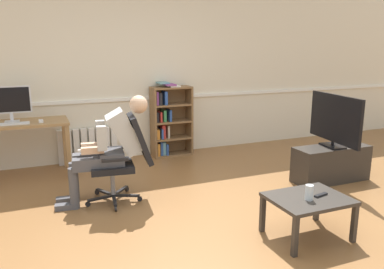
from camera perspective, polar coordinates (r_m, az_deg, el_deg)
ground_plane at (r=4.00m, az=2.78°, el=-12.60°), size 18.00×18.00×0.00m
back_wall at (r=6.11m, az=-7.93°, el=9.34°), size 12.00×0.13×2.70m
computer_desk at (r=5.51m, az=-24.30°, el=0.51°), size 1.26×0.60×0.76m
imac_monitor at (r=5.53m, az=-25.26°, el=4.46°), size 0.51×0.14×0.46m
keyboard at (r=5.35m, az=-24.91°, el=1.45°), size 0.39×0.12×0.02m
computer_mouse at (r=5.37m, az=-21.39°, el=1.86°), size 0.06×0.10×0.03m
bookshelf at (r=6.13m, az=-3.51°, el=1.98°), size 0.63×0.29×1.17m
radiator at (r=6.02m, az=-15.08°, el=-1.54°), size 0.87×0.08×0.52m
office_chair at (r=4.39m, az=-9.89°, el=-3.04°), size 0.79×0.62×0.98m
person_seated at (r=4.35m, az=-12.06°, el=-1.69°), size 1.06×0.44×1.19m
tv_stand at (r=5.33m, az=19.81°, el=-4.08°), size 1.01×0.37×0.46m
tv_screen at (r=5.20m, az=20.32°, el=2.06°), size 0.24×0.99×0.67m
coffee_table at (r=3.72m, az=16.77°, el=-9.56°), size 0.70×0.55×0.39m
drinking_glass at (r=3.61m, az=16.90°, el=-8.19°), size 0.07×0.07×0.14m
spare_remote at (r=3.75m, az=18.47°, el=-8.46°), size 0.15×0.07×0.02m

